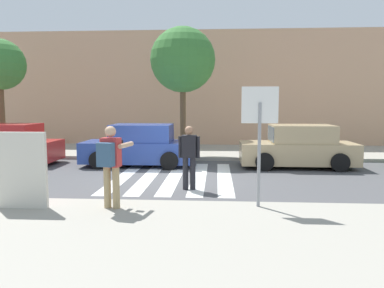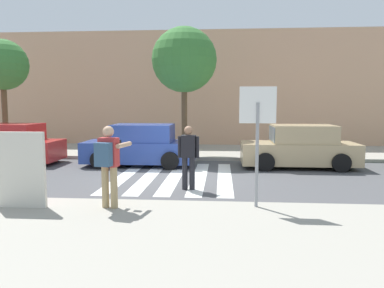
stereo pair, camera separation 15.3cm
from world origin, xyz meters
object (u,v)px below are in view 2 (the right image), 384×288
(pedestrian_crossing, at_px, (188,154))
(parked_car_blue, at_px, (141,146))
(advertising_board, at_px, (20,170))
(parked_car_red, at_px, (7,145))
(photographer_with_backpack, at_px, (108,160))
(street_tree_center, at_px, (184,60))
(stop_sign, at_px, (258,120))
(street_tree_west, at_px, (2,66))
(parked_car_tan, at_px, (299,148))

(pedestrian_crossing, distance_m, parked_car_blue, 4.37)
(advertising_board, bearing_deg, parked_car_red, 122.57)
(photographer_with_backpack, distance_m, street_tree_center, 8.72)
(street_tree_center, distance_m, advertising_board, 9.23)
(stop_sign, height_order, photographer_with_backpack, stop_sign)
(street_tree_west, distance_m, advertising_board, 10.26)
(photographer_with_backpack, relative_size, parked_car_red, 0.42)
(parked_car_tan, xyz_separation_m, advertising_board, (-7.04, -6.30, 0.21))
(parked_car_red, bearing_deg, parked_car_blue, 0.00)
(parked_car_red, xyz_separation_m, street_tree_center, (6.67, 1.95, 3.37))
(parked_car_tan, bearing_deg, pedestrian_crossing, -134.26)
(parked_car_blue, bearing_deg, pedestrian_crossing, -60.63)
(stop_sign, height_order, parked_car_red, stop_sign)
(parked_car_blue, xyz_separation_m, parked_car_tan, (5.85, -0.00, 0.00))
(parked_car_blue, height_order, parked_car_tan, same)
(pedestrian_crossing, height_order, parked_car_tan, pedestrian_crossing)
(parked_car_tan, height_order, street_tree_center, street_tree_center)
(photographer_with_backpack, distance_m, street_tree_west, 11.22)
(stop_sign, distance_m, street_tree_west, 13.02)
(photographer_with_backpack, height_order, parked_car_tan, photographer_with_backpack)
(stop_sign, bearing_deg, advertising_board, -174.85)
(stop_sign, xyz_separation_m, parked_car_red, (-8.99, 5.85, -1.26))
(pedestrian_crossing, xyz_separation_m, parked_car_red, (-7.36, 3.81, -0.25))
(street_tree_center, bearing_deg, pedestrian_crossing, -83.22)
(stop_sign, relative_size, parked_car_blue, 0.62)
(photographer_with_backpack, height_order, pedestrian_crossing, photographer_with_backpack)
(parked_car_tan, bearing_deg, stop_sign, -109.55)
(stop_sign, bearing_deg, street_tree_west, 142.52)
(photographer_with_backpack, height_order, street_tree_center, street_tree_center)
(parked_car_red, xyz_separation_m, street_tree_west, (-1.23, 1.98, 3.22))
(street_tree_west, bearing_deg, parked_car_red, -58.19)
(parked_car_blue, xyz_separation_m, street_tree_center, (1.46, 1.95, 3.37))
(parked_car_red, distance_m, parked_car_tan, 11.07)
(pedestrian_crossing, relative_size, advertising_board, 1.08)
(photographer_with_backpack, xyz_separation_m, street_tree_west, (-7.13, 8.20, 2.78))
(pedestrian_crossing, height_order, parked_car_red, pedestrian_crossing)
(parked_car_red, bearing_deg, stop_sign, -33.08)
(street_tree_west, bearing_deg, stop_sign, -37.48)
(pedestrian_crossing, distance_m, parked_car_red, 8.29)
(parked_car_tan, bearing_deg, parked_car_red, 180.00)
(parked_car_tan, distance_m, advertising_board, 9.45)
(pedestrian_crossing, relative_size, street_tree_center, 0.32)
(pedestrian_crossing, xyz_separation_m, advertising_board, (-3.33, -2.50, -0.03))
(parked_car_tan, bearing_deg, street_tree_center, 156.01)
(street_tree_west, relative_size, advertising_board, 3.09)
(pedestrian_crossing, height_order, parked_car_blue, pedestrian_crossing)
(photographer_with_backpack, height_order, parked_car_blue, photographer_with_backpack)
(street_tree_west, bearing_deg, advertising_board, -57.61)
(photographer_with_backpack, height_order, advertising_board, photographer_with_backpack)
(parked_car_blue, height_order, street_tree_west, street_tree_west)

